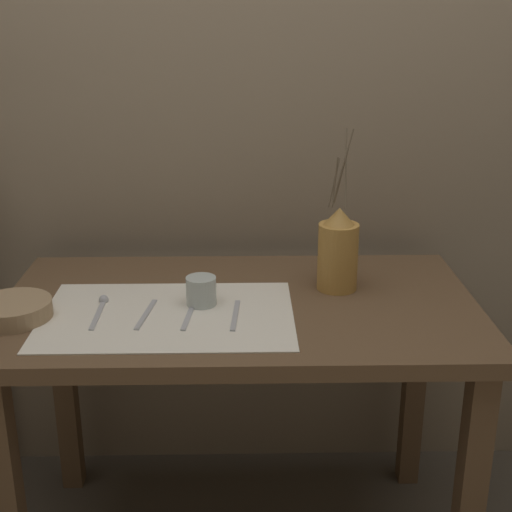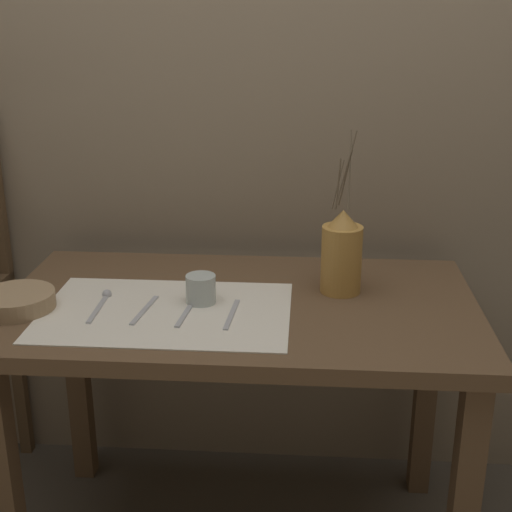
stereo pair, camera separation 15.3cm
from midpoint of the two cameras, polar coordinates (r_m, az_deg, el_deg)
name	(u,v)px [view 2 (the right image)]	position (r m, az deg, el deg)	size (l,w,h in m)	color
stone_wall_back	(253,92)	(2.09, 1.89, 12.95)	(7.00, 0.06, 2.40)	gray
wooden_table	(240,340)	(1.82, 1.10, -6.81)	(1.18, 0.67, 0.74)	brown
linen_cloth	(166,312)	(1.72, -4.71, -4.50)	(0.60, 0.40, 0.00)	silver
pitcher_with_flowers	(342,254)	(1.82, 9.26, 0.12)	(0.10, 0.10, 0.42)	#B7843D
wooden_bowl	(17,301)	(1.79, -16.29, -3.53)	(0.18, 0.18, 0.04)	#9E7F5B
glass_tumbler_near	(201,289)	(1.75, -1.95, -2.69)	(0.07, 0.07, 0.07)	#B7C1BC
spoon_inner	(104,299)	(1.79, -9.71, -3.46)	(0.02, 0.18, 0.02)	#A8A8AD
knife_center	(144,310)	(1.72, -6.42, -4.36)	(0.04, 0.17, 0.00)	#A8A8AD
spoon_outer	(192,303)	(1.75, -2.67, -3.80)	(0.03, 0.18, 0.02)	#A8A8AD
fork_outer	(232,314)	(1.69, 0.63, -4.74)	(0.02, 0.17, 0.00)	#A8A8AD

